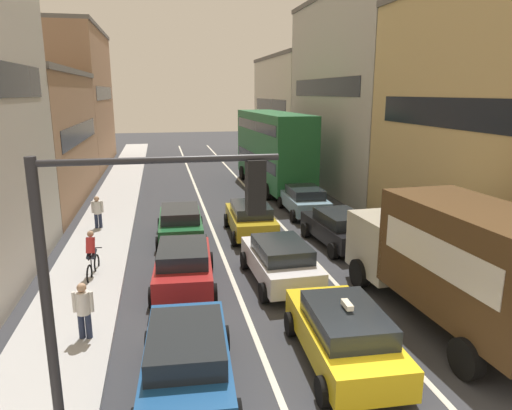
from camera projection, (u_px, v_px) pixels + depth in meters
sidewalk_left at (114, 204)px, 26.82m from camera, size 2.60×64.00×0.14m
lane_stripe_left at (201, 201)px, 27.82m from camera, size 0.16×60.00×0.01m
lane_stripe_right at (257, 199)px, 28.48m from camera, size 0.16×60.00×0.01m
building_row_left at (11, 107)px, 26.02m from camera, size 7.20×43.90×12.53m
building_row_right at (375, 106)px, 30.34m from camera, size 7.20×43.90×12.38m
traffic_light_pole at (132, 266)px, 7.02m from camera, size 3.58×0.38×5.50m
removalist_box_truck at (452, 258)px, 12.68m from camera, size 3.00×7.80×3.58m
taxi_centre_lane_front at (343, 333)px, 11.04m from camera, size 2.20×4.37×1.66m
sedan_left_lane_front at (187, 357)px, 10.04m from camera, size 2.28×4.40×1.49m
sedan_centre_lane_second at (280, 260)px, 15.82m from camera, size 2.16×4.35×1.49m
wagon_left_lane_second at (184, 264)px, 15.46m from camera, size 2.30×4.41×1.49m
hatchback_centre_lane_third at (251, 218)px, 21.11m from camera, size 2.17×4.35×1.49m
sedan_left_lane_third at (180, 223)px, 20.37m from camera, size 2.17×4.35×1.49m
sedan_right_lane_behind_truck at (339, 228)px, 19.64m from camera, size 2.30×4.41×1.49m
wagon_right_lane_far at (304, 200)px, 24.73m from camera, size 2.16×4.35×1.49m
bus_mid_queue_primary at (273, 147)px, 30.88m from camera, size 3.15×10.60×5.06m
cyclist_on_sidewalk at (92, 255)px, 16.14m from camera, size 0.50×1.73×1.72m
pedestrian_near_kerb at (98, 211)px, 21.76m from camera, size 0.54×0.34×1.66m
pedestrian_mid_sidewalk at (84, 309)px, 11.93m from camera, size 0.53×0.34×1.66m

